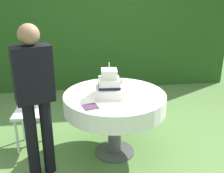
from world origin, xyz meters
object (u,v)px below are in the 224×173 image
serving_plate_near (118,84)px  serving_plate_far (144,99)px  serving_plate_left (131,85)px  wedding_cake (109,86)px  napkin_stack (91,107)px  standing_person (35,94)px  garden_chair (32,105)px  cake_table (115,103)px

serving_plate_near → serving_plate_far: size_ratio=0.92×
serving_plate_left → wedding_cake: bearing=-137.0°
serving_plate_near → wedding_cake: bearing=-114.5°
wedding_cake → serving_plate_near: bearing=65.5°
serving_plate_far → napkin_stack: (-0.58, -0.10, -0.00)m
serving_plate_far → standing_person: bearing=-177.0°
serving_plate_near → garden_chair: garden_chair is taller
serving_plate_near → napkin_stack: 0.72m
napkin_stack → serving_plate_left: bearing=46.1°
cake_table → wedding_cake: 0.24m
garden_chair → napkin_stack: bearing=-44.5°
cake_table → serving_plate_near: serving_plate_near is taller
serving_plate_far → garden_chair: (-1.26, 0.57, -0.23)m
wedding_cake → cake_table: bearing=34.9°
serving_plate_left → garden_chair: garden_chair is taller
serving_plate_left → napkin_stack: serving_plate_left is taller
cake_table → standing_person: standing_person is taller
standing_person → serving_plate_near: bearing=31.7°
serving_plate_near → napkin_stack: (-0.38, -0.61, -0.00)m
cake_table → wedding_cake: wedding_cake is taller
napkin_stack → standing_person: bearing=175.5°
serving_plate_far → standing_person: (-1.11, -0.06, 0.15)m
napkin_stack → garden_chair: (-0.69, 0.67, -0.23)m
serving_plate_near → standing_person: bearing=-148.3°
serving_plate_far → napkin_stack: 0.59m
wedding_cake → serving_plate_far: 0.40m
wedding_cake → napkin_stack: bearing=-130.2°
wedding_cake → standing_person: size_ratio=0.24×
cake_table → napkin_stack: napkin_stack is taller
serving_plate_left → standing_person: (-1.06, -0.51, 0.15)m
napkin_stack → garden_chair: 0.99m
cake_table → garden_chair: 1.05m
napkin_stack → wedding_cake: bearing=49.8°
wedding_cake → garden_chair: 1.06m
serving_plate_left → napkin_stack: bearing=-133.9°
wedding_cake → standing_person: (-0.76, -0.23, 0.04)m
napkin_stack → serving_plate_near: bearing=57.8°
serving_plate_far → garden_chair: size_ratio=0.12×
wedding_cake → serving_plate_near: size_ratio=3.79×
wedding_cake → garden_chair: size_ratio=0.43×
garden_chair → standing_person: standing_person is taller
serving_plate_far → serving_plate_left: 0.45m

